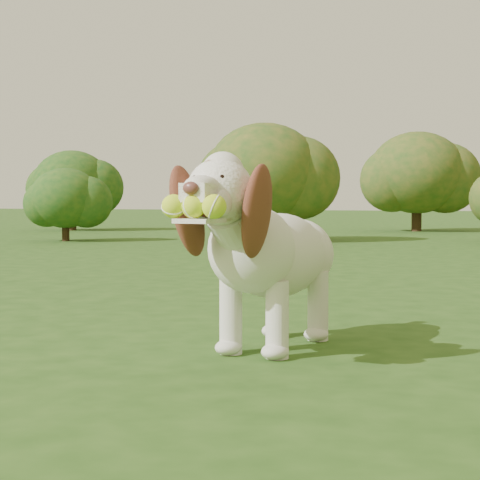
% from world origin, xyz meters
% --- Properties ---
extents(ground, '(80.00, 80.00, 0.00)m').
position_xyz_m(ground, '(0.00, 0.00, 0.00)').
color(ground, '#214413').
rests_on(ground, ground).
extents(dog, '(0.54, 1.33, 0.87)m').
position_xyz_m(dog, '(0.27, -0.57, 0.46)').
color(dog, silver).
rests_on(dog, ground).
extents(shrub_a, '(1.12, 1.12, 1.16)m').
position_xyz_m(shrub_a, '(-5.44, 7.08, 0.68)').
color(shrub_a, '#382314').
rests_on(shrub_a, ground).
extents(shrub_i, '(1.97, 1.97, 2.04)m').
position_xyz_m(shrub_i, '(-0.65, 12.71, 1.20)').
color(shrub_i, '#382314').
rests_on(shrub_i, ground).
extents(shrub_b, '(1.80, 1.80, 1.86)m').
position_xyz_m(shrub_b, '(-2.46, 8.07, 1.09)').
color(shrub_b, '#382314').
rests_on(shrub_b, ground).
extents(shrub_e, '(1.63, 1.63, 1.69)m').
position_xyz_m(shrub_e, '(-7.58, 10.83, 0.99)').
color(shrub_e, '#382314').
rests_on(shrub_e, ground).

